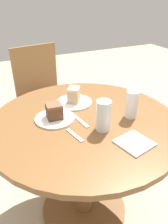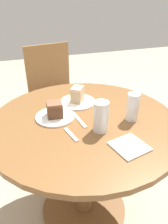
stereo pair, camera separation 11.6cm
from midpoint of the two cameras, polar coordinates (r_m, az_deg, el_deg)
name	(u,v)px [view 2 (the right image)]	position (r m, az deg, el deg)	size (l,w,h in m)	color
ground_plane	(84,208)	(1.69, 2.15, -23.96)	(8.00, 8.00, 0.00)	tan
table	(84,148)	(1.29, 2.59, -9.45)	(1.02, 1.02, 0.75)	brown
chair	(55,95)	(2.08, -5.98, 4.31)	(0.53, 0.52, 0.93)	olive
plate_near	(55,117)	(1.19, -4.78, -1.30)	(0.21, 0.21, 0.01)	white
plate_far	(78,102)	(1.34, 0.79, 2.62)	(0.22, 0.22, 0.01)	white
cake_slice_near	(55,109)	(1.16, -4.87, 0.63)	(0.09, 0.09, 0.08)	brown
cake_slice_far	(77,94)	(1.32, 0.80, 4.58)	(0.10, 0.10, 0.09)	tan
glass_lemonade	(133,108)	(1.18, 15.36, 0.87)	(0.07, 0.07, 0.15)	beige
glass_water	(101,118)	(1.05, 7.56, -1.63)	(0.07, 0.07, 0.16)	silver
napkin_stack	(129,146)	(1.01, 15.08, -8.76)	(0.17, 0.17, 0.01)	white
fork	(79,120)	(1.16, 1.49, -2.09)	(0.04, 0.17, 0.00)	silver
spoon	(71,134)	(1.05, -0.24, -5.99)	(0.04, 0.12, 0.00)	silver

